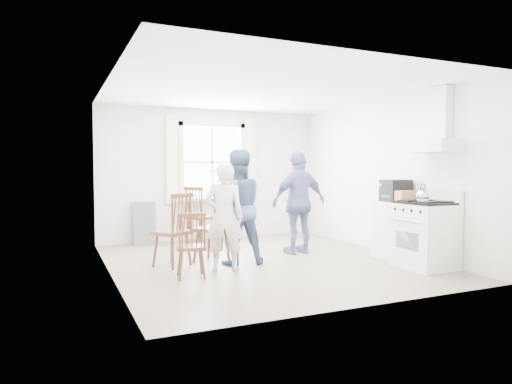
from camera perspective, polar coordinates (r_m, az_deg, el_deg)
name	(u,v)px	position (r m, az deg, el deg)	size (l,w,h in m)	color
room_shell	(264,177)	(6.92, 1.00, 1.94)	(4.62, 5.12, 2.64)	gray
window_assembly	(212,166)	(9.20, -5.46, 3.20)	(1.88, 0.24, 1.70)	white
range_hood	(435,135)	(7.03, 21.52, 6.64)	(0.45, 0.76, 0.94)	silver
shelf_unit	(144,223)	(8.80, -13.88, -3.80)	(0.40, 0.30, 0.80)	slate
gas_stove	(425,234)	(6.97, 20.36, -4.98)	(0.68, 0.76, 1.12)	white
kettle	(423,196)	(6.78, 20.11, -0.47)	(0.19, 0.19, 0.26)	silver
low_cabinet	(395,230)	(7.53, 17.00, -4.60)	(0.50, 0.55, 0.90)	silver
stereo_stack	(396,191)	(7.52, 17.06, 0.16)	(0.40, 0.36, 0.35)	black
cardboard_box	(405,197)	(7.33, 18.10, -0.56)	(0.29, 0.21, 0.19)	#AD7653
windsor_chair_a	(218,218)	(6.93, -4.77, -3.31)	(0.64, 0.64, 1.09)	#482717
windsor_chair_b	(192,238)	(5.93, -8.06, -5.74)	(0.42, 0.42, 0.87)	#482717
windsor_chair_c	(178,222)	(6.67, -9.74, -3.68)	(0.63, 0.62, 1.08)	#482717
person_left	(224,217)	(6.32, -4.01, -3.15)	(0.55, 0.55, 1.51)	silver
person_mid	(237,207)	(6.76, -2.39, -1.89)	(0.83, 0.83, 1.70)	#42587B
person_right	(299,202)	(7.64, 5.39, -1.29)	(1.01, 1.01, 1.72)	navy
potted_plant	(216,188)	(9.14, -5.06, 0.44)	(0.19, 0.19, 0.34)	#327132
windsor_chair_d	(196,209)	(8.60, -7.45, -2.11)	(0.62, 0.62, 1.09)	#482717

